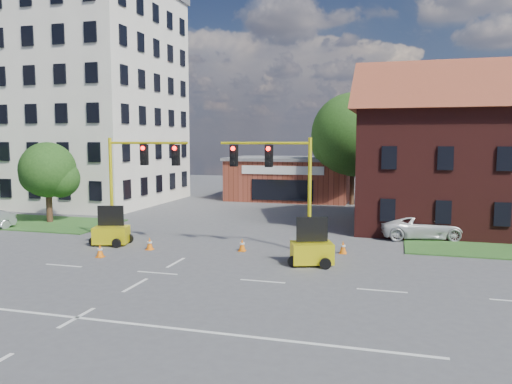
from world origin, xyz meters
TOP-DOWN VIEW (x-y plane):
  - ground at (0.00, 0.00)m, footprint 120.00×120.00m
  - lane_markings at (0.00, -3.00)m, footprint 60.00×36.00m
  - office_block at (-20.00, 21.90)m, footprint 18.40×15.40m
  - brick_shop at (0.00, 29.98)m, footprint 12.40×8.40m
  - tree_large at (6.90, 27.08)m, footprint 8.17×7.78m
  - tree_nw_front at (-13.80, 10.58)m, footprint 4.23×4.03m
  - signal_mast_west at (-4.36, 6.00)m, footprint 5.30×0.60m
  - signal_mast_east at (4.36, 6.00)m, footprint 5.30×0.60m
  - trailer_west at (-5.42, 4.92)m, footprint 2.19×1.75m
  - trailer_east at (6.57, 3.43)m, footprint 2.30×1.90m
  - cone_a at (-4.27, 2.00)m, footprint 0.40×0.40m
  - cone_b at (-2.64, 4.31)m, footprint 0.40×0.40m
  - cone_c at (2.41, 5.37)m, footprint 0.40×0.40m
  - cone_d at (7.79, 6.26)m, footprint 0.40×0.40m
  - pickup_white at (12.15, 11.78)m, footprint 5.69×3.47m

SIDE VIEW (x-z plane):
  - ground at x=0.00m, z-range 0.00..0.00m
  - lane_markings at x=0.00m, z-range 0.00..0.01m
  - cone_a at x=-4.27m, z-range -0.01..0.69m
  - cone_b at x=-2.64m, z-range -0.01..0.69m
  - cone_c at x=2.41m, z-range -0.01..0.69m
  - cone_d at x=7.79m, z-range -0.01..0.69m
  - trailer_west at x=-5.42m, z-range -0.41..1.78m
  - trailer_east at x=6.57m, z-range -0.42..1.83m
  - pickup_white at x=12.15m, z-range 0.00..1.47m
  - brick_shop at x=0.00m, z-range 0.01..4.31m
  - tree_nw_front at x=-13.80m, z-range 0.77..6.69m
  - signal_mast_west at x=-4.36m, z-range 0.82..7.02m
  - signal_mast_east at x=4.36m, z-range 0.82..7.02m
  - tree_large at x=6.90m, z-range 1.06..11.50m
  - office_block at x=-20.00m, z-range 0.01..20.61m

